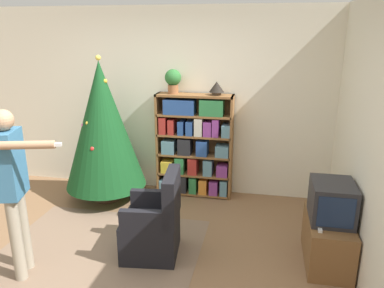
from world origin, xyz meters
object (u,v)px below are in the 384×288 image
television (332,201)px  christmas_tree (103,126)px  armchair (154,226)px  bookshelf (194,146)px  standing_person (13,181)px  potted_plant (173,80)px  table_lamp (217,87)px

television → christmas_tree: size_ratio=0.25×
television → christmas_tree: 2.98m
christmas_tree → armchair: size_ratio=2.15×
bookshelf → armchair: bookshelf is taller
christmas_tree → bookshelf: bearing=19.2°
television → standing_person: standing_person is taller
television → potted_plant: (-1.93, 1.37, 0.97)m
bookshelf → christmas_tree: (-1.16, -0.40, 0.33)m
potted_plant → television: bearing=-35.4°
christmas_tree → armchair: 1.73m
television → potted_plant: potted_plant is taller
armchair → table_lamp: table_lamp is taller
standing_person → potted_plant: size_ratio=4.95×
television → potted_plant: bearing=144.6°
christmas_tree → table_lamp: 1.59m
television → bookshelf: bearing=140.2°
armchair → standing_person: bearing=-70.5°
bookshelf → table_lamp: table_lamp is taller
bookshelf → television: 2.13m
christmas_tree → potted_plant: (0.87, 0.41, 0.58)m
armchair → standing_person: (-1.14, -0.57, 0.64)m
potted_plant → table_lamp: potted_plant is taller
standing_person → potted_plant: 2.45m
standing_person → potted_plant: (0.96, 2.15, 0.68)m
bookshelf → armchair: size_ratio=1.58×
television → standing_person: bearing=-165.1°
television → armchair: armchair is taller
bookshelf → standing_person: bearing=-120.5°
bookshelf → potted_plant: 0.96m
armchair → potted_plant: (-0.18, 1.58, 1.32)m
armchair → television: bearing=89.9°
armchair → standing_person: standing_person is taller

